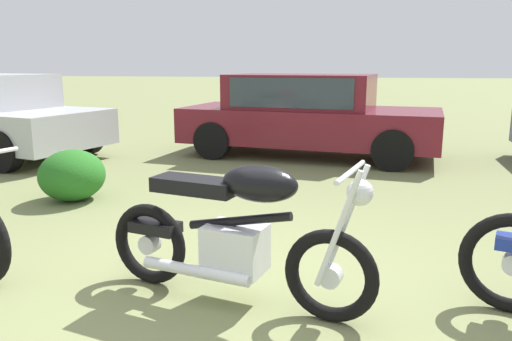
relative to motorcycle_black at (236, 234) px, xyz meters
The scene contains 4 objects.
ground_plane 0.49m from the motorcycle_black, 161.49° to the left, with size 120.00×120.00×0.00m, color olive.
motorcycle_black is the anchor object (origin of this frame).
car_burgundy 5.68m from the motorcycle_black, 91.48° to the left, with size 4.58×2.33×1.43m.
shrub_low 3.32m from the motorcycle_black, 140.08° to the left, with size 0.76×0.81×0.61m.
Camera 1 is at (0.84, -3.09, 1.60)m, focal length 34.86 mm.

